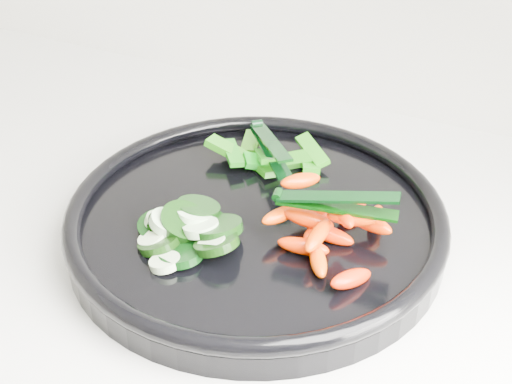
% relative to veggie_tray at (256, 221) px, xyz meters
% --- Properties ---
extents(veggie_tray, '(0.43, 0.43, 0.04)m').
position_rel_veggie_tray_xyz_m(veggie_tray, '(0.00, 0.00, 0.00)').
color(veggie_tray, black).
rests_on(veggie_tray, counter).
extents(cucumber_pile, '(0.12, 0.12, 0.04)m').
position_rel_veggie_tray_xyz_m(cucumber_pile, '(-0.05, -0.05, 0.01)').
color(cucumber_pile, black).
rests_on(cucumber_pile, veggie_tray).
extents(carrot_pile, '(0.12, 0.15, 0.05)m').
position_rel_veggie_tray_xyz_m(carrot_pile, '(0.08, -0.00, 0.02)').
color(carrot_pile, '#E83B00').
rests_on(carrot_pile, veggie_tray).
extents(pepper_pile, '(0.13, 0.09, 0.04)m').
position_rel_veggie_tray_xyz_m(pepper_pile, '(-0.03, 0.10, 0.01)').
color(pepper_pile, '#096309').
rests_on(pepper_pile, veggie_tray).
extents(tong_carrot, '(0.11, 0.04, 0.02)m').
position_rel_veggie_tray_xyz_m(tong_carrot, '(0.08, -0.01, 0.05)').
color(tong_carrot, black).
rests_on(tong_carrot, carrot_pile).
extents(tong_pepper, '(0.09, 0.09, 0.02)m').
position_rel_veggie_tray_xyz_m(tong_pepper, '(-0.03, 0.09, 0.03)').
color(tong_pepper, black).
rests_on(tong_pepper, pepper_pile).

